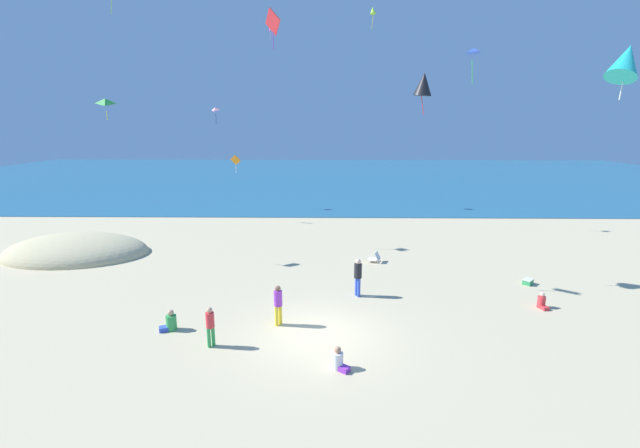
% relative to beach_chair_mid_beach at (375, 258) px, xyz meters
% --- Properties ---
extents(ground_plane, '(120.00, 120.00, 0.00)m').
position_rel_beach_chair_mid_beach_xyz_m(ground_plane, '(-3.05, 1.34, -0.25)').
color(ground_plane, '#C6B58C').
extents(ocean_water, '(120.00, 60.00, 0.05)m').
position_rel_beach_chair_mid_beach_xyz_m(ocean_water, '(-3.05, 41.69, -0.23)').
color(ocean_water, '#236084').
rests_on(ocean_water, ground_plane).
extents(dune_mound, '(8.39, 5.88, 2.41)m').
position_rel_beach_chair_mid_beach_xyz_m(dune_mound, '(-17.64, 1.19, -0.25)').
color(dune_mound, '#C8B787').
rests_on(dune_mound, ground_plane).
extents(beach_chair_mid_beach, '(0.81, 0.78, 0.59)m').
position_rel_beach_chair_mid_beach_xyz_m(beach_chair_mid_beach, '(0.00, 0.00, 0.00)').
color(beach_chair_mid_beach, white).
rests_on(beach_chair_mid_beach, ground_plane).
extents(cooler_box, '(0.62, 0.62, 0.27)m').
position_rel_beach_chair_mid_beach_xyz_m(cooler_box, '(7.02, -3.36, -0.11)').
color(cooler_box, '#339956').
rests_on(cooler_box, ground_plane).
extents(person_0, '(0.46, 0.46, 1.74)m').
position_rel_beach_chair_mid_beach_xyz_m(person_0, '(-1.32, -4.94, 0.75)').
color(person_0, blue).
rests_on(person_0, ground_plane).
extents(person_1, '(0.72, 0.55, 0.81)m').
position_rel_beach_chair_mid_beach_xyz_m(person_1, '(-8.57, -8.35, 0.05)').
color(person_1, green).
rests_on(person_1, ground_plane).
extents(person_2, '(0.41, 0.41, 1.46)m').
position_rel_beach_chair_mid_beach_xyz_m(person_2, '(-6.71, -9.55, 0.59)').
color(person_2, green).
rests_on(person_2, ground_plane).
extents(person_3, '(0.38, 0.58, 0.68)m').
position_rel_beach_chair_mid_beach_xyz_m(person_3, '(6.35, -6.10, -0.00)').
color(person_3, red).
rests_on(person_3, ground_plane).
extents(person_4, '(0.45, 0.45, 1.60)m').
position_rel_beach_chair_mid_beach_xyz_m(person_4, '(-4.56, -7.86, 0.67)').
color(person_4, yellow).
rests_on(person_4, ground_plane).
extents(person_5, '(0.67, 0.62, 0.75)m').
position_rel_beach_chair_mid_beach_xyz_m(person_5, '(-2.33, -10.89, 0.03)').
color(person_5, white).
rests_on(person_5, ground_plane).
extents(kite_orange, '(0.85, 0.36, 1.43)m').
position_rel_beach_chair_mid_beach_xyz_m(kite_orange, '(-9.80, 10.27, 4.60)').
color(kite_orange, orange).
extents(kite_pink, '(0.78, 0.70, 1.56)m').
position_rel_beach_chair_mid_beach_xyz_m(kite_pink, '(-12.59, 15.85, 8.65)').
color(kite_pink, pink).
extents(kite_red, '(0.77, 0.89, 1.68)m').
position_rel_beach_chair_mid_beach_xyz_m(kite_red, '(-5.09, -3.00, 11.62)').
color(kite_red, red).
extents(kite_teal, '(1.41, 1.36, 1.65)m').
position_rel_beach_chair_mid_beach_xyz_m(kite_teal, '(5.43, -10.54, 8.97)').
color(kite_teal, '#1EADAD').
extents(kite_magenta, '(0.27, 0.74, 1.37)m').
position_rel_beach_chair_mid_beach_xyz_m(kite_magenta, '(-7.70, 17.09, 15.50)').
color(kite_magenta, '#DB3DA8').
extents(kite_lime, '(0.55, 0.61, 1.44)m').
position_rel_beach_chair_mid_beach_xyz_m(kite_lime, '(0.40, 9.04, 14.96)').
color(kite_lime, '#99DB33').
extents(kite_black, '(1.21, 1.19, 1.90)m').
position_rel_beach_chair_mid_beach_xyz_m(kite_black, '(1.66, -2.58, 9.08)').
color(kite_black, black).
extents(kite_blue, '(0.70, 0.63, 1.52)m').
position_rel_beach_chair_mid_beach_xyz_m(kite_blue, '(3.65, -3.09, 10.40)').
color(kite_blue, blue).
extents(kite_green, '(0.91, 0.80, 1.20)m').
position_rel_beach_chair_mid_beach_xyz_m(kite_green, '(-14.43, 0.23, 8.49)').
color(kite_green, green).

